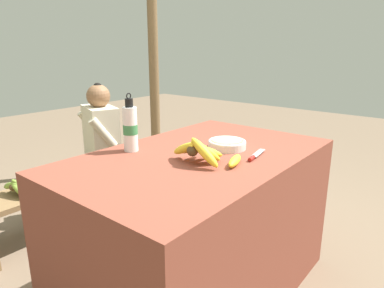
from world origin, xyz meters
name	(u,v)px	position (x,y,z in m)	size (l,w,h in m)	color
ground_plane	(197,287)	(0.00, 0.00, 0.00)	(12.00, 12.00, 0.00)	#75604C
market_counter	(198,225)	(0.00, 0.00, 0.40)	(1.42, 0.89, 0.80)	brown
banana_bunch_ripe	(197,150)	(-0.12, -0.09, 0.87)	(0.17, 0.30, 0.14)	#4C381E
serving_bowl	(227,144)	(0.17, -0.06, 0.83)	(0.20, 0.20, 0.05)	white
water_bottle	(130,128)	(-0.18, 0.30, 0.92)	(0.07, 0.07, 0.30)	white
loose_banana_front	(235,161)	(-0.03, -0.24, 0.82)	(0.16, 0.09, 0.04)	yellow
knife	(254,156)	(0.12, -0.25, 0.81)	(0.20, 0.06, 0.02)	#BCBCC1
wooden_bench	(71,187)	(-0.04, 1.17, 0.32)	(1.45, 0.32, 0.38)	brown
seated_vendor	(96,144)	(0.20, 1.16, 0.60)	(0.47, 0.43, 1.07)	#232328
banana_bunch_green	(19,186)	(-0.41, 1.17, 0.44)	(0.18, 0.26, 0.13)	#4C381E
support_post_far	(154,62)	(1.30, 1.62, 1.17)	(0.10, 0.10, 2.34)	brown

